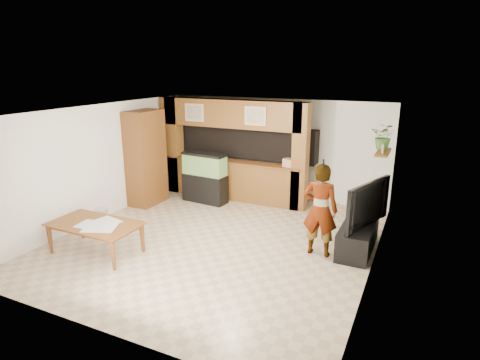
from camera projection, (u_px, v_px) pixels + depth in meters
The scene contains 22 objects.
floor at pixel (218, 239), 8.18m from camera, with size 6.50×6.50×0.00m, color tan.
ceiling at pixel (216, 111), 7.46m from camera, with size 6.50×6.50×0.00m, color white.
wall_back at pixel (275, 148), 10.65m from camera, with size 6.00×6.00×0.00m, color silver.
wall_left at pixel (100, 163), 9.05m from camera, with size 6.50×6.50×0.00m, color silver.
wall_right at pixel (377, 199), 6.60m from camera, with size 6.50×6.50×0.00m, color silver.
partition at pixel (233, 149), 10.50m from camera, with size 4.20×0.99×2.60m.
wall_clock at pixel (128, 130), 9.74m from camera, with size 0.05×0.25×0.25m.
wall_shelf at pixel (383, 152), 8.24m from camera, with size 0.25×0.90×0.04m, color brown.
pantry_cabinet at pixel (146, 158), 10.05m from camera, with size 0.59×0.97×2.37m, color brown.
trash_can at pixel (102, 220), 8.52m from camera, with size 0.27×0.27×0.50m, color #B2B2B7.
aquarium at pixel (205, 178), 10.28m from camera, with size 1.16×0.44×1.29m.
tv_stand at pixel (358, 236), 7.70m from camera, with size 0.58×1.58×0.53m, color black.
television at pixel (361, 202), 7.51m from camera, with size 1.47×0.19×0.85m, color black.
photo_frame at pixel (382, 149), 8.02m from camera, with size 0.03×0.13×0.18m, color tan.
potted_plant at pixel (384, 136), 8.35m from camera, with size 0.49×0.43×0.55m, color #406F2C.
person at pixel (320, 210), 7.32m from camera, with size 0.64×0.42×1.76m, color #A5805A.
microphone at pixel (324, 163), 6.91m from camera, with size 0.03×0.03×0.16m, color black.
dining_table at pixel (95, 239), 7.49m from camera, with size 1.70×0.95×0.60m, color brown.
newspaper_a at pixel (100, 228), 7.21m from camera, with size 0.56×0.41×0.01m, color silver.
newspaper_b at pixel (93, 225), 7.36m from camera, with size 0.56×0.41×0.01m, color silver.
newspaper_c at pixel (107, 221), 7.52m from camera, with size 0.50×0.36×0.01m, color silver.
counter_box at pixel (290, 163), 9.72m from camera, with size 0.30×0.20×0.20m, color #A77F5A.
Camera 1 is at (3.61, -6.62, 3.43)m, focal length 30.00 mm.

